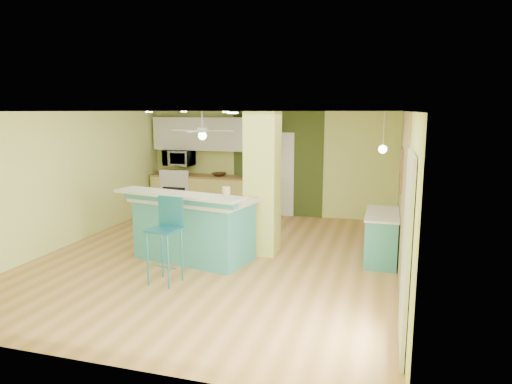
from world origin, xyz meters
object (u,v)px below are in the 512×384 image
Objects in this scene: side_counter at (381,236)px; canister at (226,192)px; peninsula at (194,227)px; fruit_bowl at (219,174)px; bar_stool at (167,226)px.

side_counter is 2.74m from canister.
fruit_bowl is (-0.81, 3.36, 0.42)m from peninsula.
bar_stool is (0.06, -1.09, 0.29)m from peninsula.
peninsula is at bearing -158.23° from canister.
canister is (1.33, -3.15, 0.17)m from fruit_bowl.
peninsula is 3.19m from side_counter.
peninsula reaches higher than fruit_bowl.
canister is (0.45, 1.29, 0.30)m from bar_stool.
fruit_bowl is (-0.87, 4.44, 0.13)m from bar_stool.
side_counter is (3.02, 1.89, -0.44)m from bar_stool.
peninsula is at bearing -165.29° from side_counter.
bar_stool is 0.99× the size of side_counter.
canister is at bearing 32.73° from peninsula.
side_counter is at bearing 39.76° from bar_stool.
bar_stool reaches higher than side_counter.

